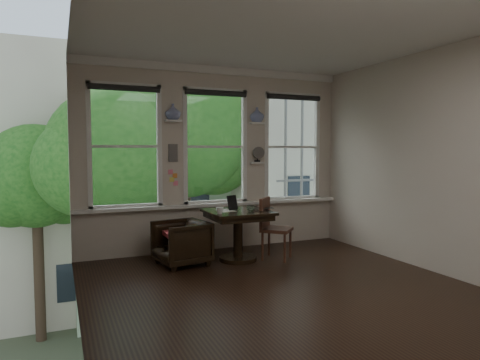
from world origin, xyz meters
name	(u,v)px	position (x,y,z in m)	size (l,w,h in m)	color
ground	(278,287)	(0.00, 0.00, 0.00)	(4.50, 4.50, 0.00)	black
ceiling	(280,32)	(0.00, 0.00, 3.00)	(4.50, 4.50, 0.00)	silver
wall_back	(215,159)	(0.00, 2.25, 1.50)	(4.50, 4.50, 0.00)	beige
wall_front	(434,171)	(0.00, -2.25, 1.50)	(4.50, 4.50, 0.00)	beige
wall_left	(74,165)	(-2.25, 0.00, 1.50)	(4.50, 4.50, 0.00)	beige
wall_right	(423,161)	(2.25, 0.00, 1.50)	(4.50, 4.50, 0.00)	beige
window_left	(125,146)	(-1.45, 2.25, 1.70)	(1.10, 0.12, 1.90)	white
window_center	(215,147)	(0.00, 2.25, 1.70)	(1.10, 0.12, 1.90)	white
window_right	(291,147)	(1.45, 2.25, 1.70)	(1.10, 0.12, 1.90)	white
shelf_left	(173,121)	(-0.72, 2.15, 2.10)	(0.26, 0.16, 0.03)	white
shelf_right	(257,123)	(0.72, 2.15, 2.10)	(0.26, 0.16, 0.03)	white
intercom	(173,153)	(-0.72, 2.18, 1.60)	(0.14, 0.06, 0.28)	#59544F
sticky_notes	(173,175)	(-0.72, 2.19, 1.25)	(0.16, 0.01, 0.24)	pink
desk_fan	(257,157)	(0.72, 2.13, 1.53)	(0.20, 0.20, 0.24)	#59544F
vase_left	(173,112)	(-0.72, 2.15, 2.24)	(0.24, 0.24, 0.25)	white
vase_right	(257,115)	(0.72, 2.15, 2.24)	(0.24, 0.24, 0.25)	white
table	(238,235)	(0.04, 1.36, 0.38)	(0.90, 0.90, 0.75)	black
armchair_left	(181,243)	(-0.80, 1.43, 0.32)	(0.68, 0.70, 0.64)	black
cushion_red	(181,234)	(-0.80, 1.43, 0.45)	(0.45, 0.45, 0.06)	maroon
side_chair_right	(277,229)	(0.61, 1.20, 0.46)	(0.42, 0.42, 0.92)	#482719
laptop	(264,209)	(0.41, 1.24, 0.76)	(0.32, 0.21, 0.03)	black
mug	(220,211)	(-0.33, 1.13, 0.80)	(0.11, 0.11, 0.10)	white
drinking_glass	(251,208)	(0.17, 1.18, 0.80)	(0.12, 0.12, 0.09)	white
tablet	(232,203)	(-0.01, 1.44, 0.86)	(0.16, 0.02, 0.22)	black
papers	(226,211)	(-0.13, 1.42, 0.75)	(0.22, 0.30, 0.00)	silver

